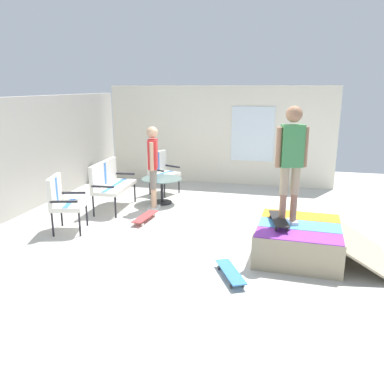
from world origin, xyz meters
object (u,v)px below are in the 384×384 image
at_px(patio_chair_near_house, 161,169).
at_px(person_skater, 291,156).
at_px(patio_chair_by_wall, 62,199).
at_px(person_watching, 153,161).
at_px(skateboard_by_bench, 145,217).
at_px(skate_ramp, 300,241).
at_px(patio_bench, 109,181).
at_px(skateboard_spare, 230,272).
at_px(skateboard_on_ramp, 279,219).
at_px(patio_table, 162,186).

xyz_separation_m(patio_chair_near_house, person_skater, (-3.02, -3.06, 0.95)).
bearing_deg(patio_chair_by_wall, person_skater, -91.15).
relative_size(person_watching, person_skater, 0.99).
xyz_separation_m(patio_chair_near_house, skateboard_by_bench, (-2.07, -0.36, -0.53)).
bearing_deg(person_watching, skateboard_by_bench, -173.08).
relative_size(skate_ramp, person_watching, 1.13).
relative_size(patio_chair_by_wall, person_watching, 0.58).
relative_size(patio_chair_near_house, person_skater, 0.57).
xyz_separation_m(patio_bench, patio_chair_near_house, (1.48, -0.65, -0.00)).
relative_size(patio_chair_by_wall, person_skater, 0.57).
distance_m(skate_ramp, skateboard_spare, 1.36).
xyz_separation_m(skate_ramp, person_skater, (0.01, 0.22, 1.30)).
height_order(person_watching, skateboard_spare, person_watching).
relative_size(patio_chair_near_house, patio_chair_by_wall, 1.00).
bearing_deg(person_skater, skateboard_by_bench, 70.55).
distance_m(patio_chair_by_wall, skateboard_on_ramp, 3.80).
relative_size(skateboard_spare, skateboard_on_ramp, 0.98).
height_order(patio_chair_near_house, person_skater, person_skater).
bearing_deg(patio_chair_near_house, person_watching, -168.26).
height_order(skate_ramp, patio_chair_near_house, patio_chair_near_house).
bearing_deg(patio_chair_by_wall, patio_table, -28.64).
height_order(skate_ramp, patio_chair_by_wall, patio_chair_by_wall).
bearing_deg(skateboard_by_bench, person_watching, 6.92).
bearing_deg(skateboard_on_ramp, person_watching, 55.44).
relative_size(skate_ramp, patio_chair_near_house, 1.94).
height_order(patio_chair_near_house, patio_table, patio_chair_near_house).
bearing_deg(skateboard_by_bench, patio_chair_near_house, 9.89).
xyz_separation_m(skateboard_by_bench, skateboard_on_ramp, (-1.03, -2.57, 0.51)).
bearing_deg(patio_chair_near_house, patio_chair_by_wall, 163.59).
height_order(skate_ramp, skateboard_on_ramp, skateboard_on_ramp).
xyz_separation_m(person_skater, skateboard_by_bench, (0.95, 2.69, -1.47)).
bearing_deg(patio_chair_by_wall, patio_chair_near_house, -16.41).
xyz_separation_m(skateboard_by_bench, skateboard_spare, (-1.95, -1.98, 0.00)).
relative_size(patio_table, person_skater, 0.51).
bearing_deg(person_skater, patio_table, 51.37).
distance_m(skateboard_by_bench, skateboard_spare, 2.78).
bearing_deg(patio_table, skateboard_spare, -147.42).
bearing_deg(skate_ramp, patio_chair_near_house, 47.14).
distance_m(patio_bench, patio_table, 1.17).
xyz_separation_m(skate_ramp, person_watching, (1.77, 3.01, 0.78)).
bearing_deg(patio_bench, skateboard_on_ramp, -114.47).
xyz_separation_m(patio_chair_by_wall, skateboard_spare, (-1.08, -3.21, -0.53)).
height_order(patio_chair_near_house, skateboard_spare, patio_chair_near_house).
distance_m(patio_bench, skateboard_on_ramp, 3.93).
distance_m(patio_table, person_skater, 3.72).
bearing_deg(patio_table, skate_ramp, -126.71).
height_order(patio_chair_by_wall, person_watching, person_watching).
xyz_separation_m(person_watching, person_skater, (-1.75, -2.79, 0.52)).
relative_size(patio_bench, skateboard_spare, 1.59).
bearing_deg(patio_table, patio_bench, 124.93).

